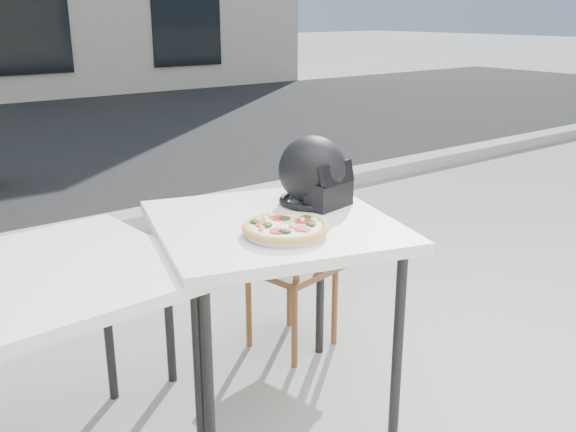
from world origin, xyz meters
TOP-DOWN VIEW (x-y plane):
  - ground at (0.00, 0.00)m, footprint 80.00×80.00m
  - curb at (0.00, 3.00)m, footprint 30.00×0.25m
  - cafe_table_main at (-0.46, 0.40)m, footprint 1.11×1.11m
  - plate at (-0.53, 0.23)m, footprint 0.38×0.38m
  - pizza at (-0.53, 0.23)m, footprint 0.39×0.39m
  - helmet at (-0.20, 0.48)m, footprint 0.33×0.34m
  - cafe_chair_main at (-0.06, 0.72)m, footprint 0.44×0.44m
  - cafe_table_side at (-1.31, 0.51)m, footprint 0.91×0.91m

SIDE VIEW (x-z plane):
  - ground at x=0.00m, z-range 0.00..0.00m
  - curb at x=0.00m, z-range 0.00..0.12m
  - cafe_chair_main at x=-0.06m, z-range 0.06..1.05m
  - cafe_table_side at x=-1.31m, z-range 0.33..1.14m
  - cafe_table_main at x=-0.46m, z-range 0.35..1.19m
  - plate at x=-0.53m, z-range 0.84..0.86m
  - pizza at x=-0.53m, z-range 0.86..0.89m
  - helmet at x=-0.20m, z-range 0.83..1.11m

